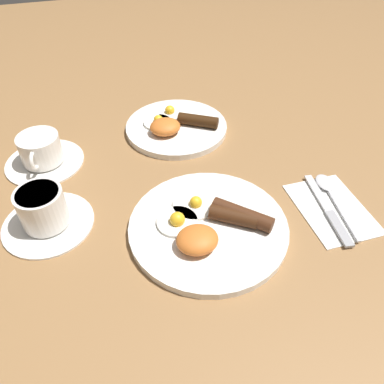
% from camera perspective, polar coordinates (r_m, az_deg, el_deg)
% --- Properties ---
extents(ground_plane, '(3.00, 3.00, 0.00)m').
position_cam_1_polar(ground_plane, '(0.69, 2.47, -5.77)').
color(ground_plane, olive).
extents(breakfast_plate_near, '(0.29, 0.29, 0.05)m').
position_cam_1_polar(breakfast_plate_near, '(0.68, 2.56, -5.20)').
color(breakfast_plate_near, white).
rests_on(breakfast_plate_near, ground_plane).
extents(breakfast_plate_far, '(0.25, 0.25, 0.05)m').
position_cam_1_polar(breakfast_plate_far, '(0.93, -2.51, 9.98)').
color(breakfast_plate_far, white).
rests_on(breakfast_plate_far, ground_plane).
extents(teacup_near, '(0.17, 0.17, 0.08)m').
position_cam_1_polar(teacup_near, '(0.73, -21.60, -2.80)').
color(teacup_near, white).
rests_on(teacup_near, ground_plane).
extents(teacup_far, '(0.17, 0.17, 0.07)m').
position_cam_1_polar(teacup_far, '(0.88, -21.93, 5.57)').
color(teacup_far, white).
rests_on(teacup_far, ground_plane).
extents(napkin, '(0.12, 0.17, 0.01)m').
position_cam_1_polar(napkin, '(0.77, 20.53, -2.35)').
color(napkin, white).
rests_on(napkin, ground_plane).
extents(knife, '(0.04, 0.19, 0.01)m').
position_cam_1_polar(knife, '(0.76, 20.21, -2.91)').
color(knife, silver).
rests_on(knife, napkin).
extents(spoon, '(0.05, 0.18, 0.01)m').
position_cam_1_polar(spoon, '(0.81, 20.07, 0.50)').
color(spoon, silver).
rests_on(spoon, napkin).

